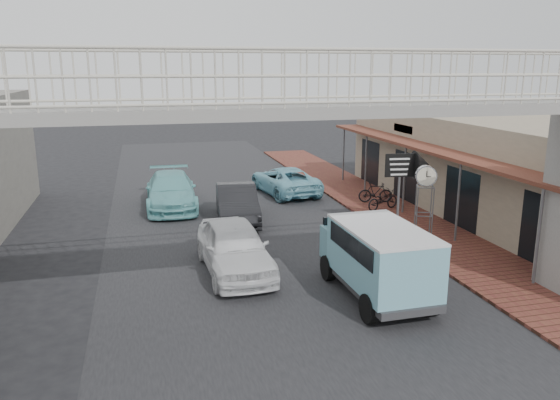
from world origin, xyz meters
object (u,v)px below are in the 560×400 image
angkot_van (378,252)px  street_clock (426,180)px  white_hatchback (234,247)px  motorcycle_far (375,192)px  motorcycle_near (383,200)px  dark_sedan (237,204)px  angkot_far (171,191)px  angkot_curb (285,180)px  arrow_sign (419,166)px

angkot_van → street_clock: street_clock is taller
white_hatchback → angkot_van: bearing=-41.9°
motorcycle_far → motorcycle_near: bearing=-176.9°
dark_sedan → street_clock: (5.38, -5.13, 1.71)m
white_hatchback → angkot_far: bearing=97.3°
angkot_curb → angkot_far: size_ratio=0.91×
angkot_far → motorcycle_far: bearing=-9.3°
arrow_sign → motorcycle_near: bearing=99.3°
angkot_van → motorcycle_far: angkot_van is taller
white_hatchback → arrow_sign: size_ratio=1.56×
angkot_van → street_clock: (3.07, 3.18, 1.16)m
white_hatchback → arrow_sign: (7.40, 2.62, 1.69)m
angkot_far → arrow_sign: size_ratio=1.77×
white_hatchback → motorcycle_far: 10.08m
dark_sedan → angkot_far: size_ratio=0.85×
dark_sedan → street_clock: size_ratio=1.57×
dark_sedan → angkot_far: 3.77m
white_hatchback → angkot_curb: 10.64m
angkot_curb → angkot_van: 12.64m
angkot_van → arrow_sign: 6.87m
white_hatchback → angkot_van: (3.36, -2.81, 0.50)m
dark_sedan → motorcycle_near: 6.27m
dark_sedan → street_clock: street_clock is taller
white_hatchback → motorcycle_far: bearing=39.5°
dark_sedan → arrow_sign: bearing=-18.7°
arrow_sign → angkot_curb: bearing=121.8°
motorcycle_near → street_clock: street_clock is taller
white_hatchback → angkot_curb: size_ratio=0.97×
motorcycle_near → motorcycle_far: motorcycle_far is taller
angkot_curb → angkot_van: (-0.81, -12.60, 0.62)m
white_hatchback → angkot_far: (-1.36, 8.41, -0.03)m
dark_sedan → arrow_sign: 7.19m
motorcycle_near → motorcycle_far: bearing=-29.7°
angkot_curb → street_clock: bearing=95.5°
dark_sedan → angkot_van: angkot_van is taller
motorcycle_near → arrow_sign: (0.08, -2.77, 1.94)m
motorcycle_far → white_hatchback: bearing=145.0°
angkot_curb → angkot_far: (-5.53, -1.39, 0.09)m
dark_sedan → motorcycle_far: bearing=15.9°
angkot_curb → arrow_sign: 8.07m
angkot_far → motorcycle_near: size_ratio=3.16×
angkot_far → motorcycle_far: size_ratio=3.42×
motorcycle_near → arrow_sign: bearing=162.4°
angkot_far → angkot_van: (4.72, -11.22, 0.52)m
angkot_curb → street_clock: size_ratio=1.69×
arrow_sign → white_hatchback: bearing=-153.0°
white_hatchback → street_clock: 6.65m
white_hatchback → motorcycle_near: white_hatchback is taller
angkot_far → street_clock: street_clock is taller
dark_sedan → street_clock: bearing=-37.9°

